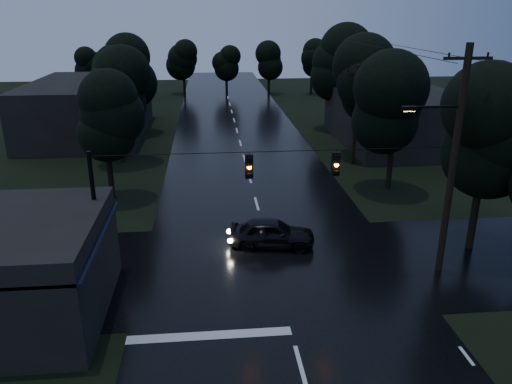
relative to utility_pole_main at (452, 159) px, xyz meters
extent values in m
cube|color=black|center=(-7.41, 19.00, -5.26)|extent=(12.00, 120.00, 0.02)
cube|color=black|center=(-7.41, 1.00, -5.26)|extent=(60.00, 9.00, 0.02)
cube|color=black|center=(-17.41, -2.00, -2.06)|extent=(6.00, 7.00, 0.12)
cube|color=black|center=(-14.41, -2.00, -2.06)|extent=(0.30, 7.00, 0.15)
cylinder|color=black|center=(-14.61, -5.00, -3.76)|extent=(0.10, 0.10, 3.00)
cylinder|color=black|center=(-14.61, 1.00, -3.76)|extent=(0.10, 0.10, 3.00)
cube|color=#FFB066|center=(-14.46, -3.50, -2.76)|extent=(0.06, 1.60, 0.50)
cube|color=#FFB066|center=(-14.46, -0.80, -2.76)|extent=(0.06, 1.20, 0.50)
cube|color=black|center=(6.59, 23.00, -3.06)|extent=(10.00, 14.00, 4.40)
cube|color=black|center=(-21.41, 29.00, -2.76)|extent=(10.00, 16.00, 5.00)
cylinder|color=black|center=(0.09, 0.00, -0.26)|extent=(0.30, 0.30, 10.00)
cube|color=black|center=(0.09, 0.00, 4.14)|extent=(2.00, 0.12, 0.12)
cylinder|color=black|center=(-1.01, 0.00, 2.24)|extent=(2.20, 0.10, 0.10)
cube|color=black|center=(-2.11, 0.00, 2.19)|extent=(0.60, 0.25, 0.18)
cube|color=#FFB266|center=(-2.11, 0.00, 2.09)|extent=(0.45, 0.18, 0.03)
cylinder|color=black|center=(0.89, 17.00, -1.51)|extent=(0.30, 0.30, 7.50)
cube|color=black|center=(0.89, 17.00, 1.64)|extent=(2.00, 0.12, 0.12)
cylinder|color=black|center=(-14.91, 0.00, -2.26)|extent=(0.18, 0.18, 6.00)
cylinder|color=black|center=(-7.41, 0.00, 0.54)|extent=(15.00, 0.03, 0.03)
cube|color=black|center=(-8.61, 0.00, -0.06)|extent=(0.32, 0.25, 1.00)
sphere|color=orange|center=(-8.61, -0.15, -0.06)|extent=(0.18, 0.18, 0.18)
cube|color=black|center=(-5.01, 0.00, -0.06)|extent=(0.32, 0.25, 1.00)
sphere|color=orange|center=(-5.01, -0.15, -0.06)|extent=(0.18, 0.18, 0.18)
cylinder|color=black|center=(2.59, 2.00, -3.86)|extent=(0.36, 0.36, 2.80)
sphere|color=black|center=(2.59, 2.00, -0.46)|extent=(4.48, 4.48, 4.48)
sphere|color=black|center=(2.59, 2.00, 0.74)|extent=(4.48, 4.48, 4.48)
sphere|color=black|center=(2.59, 2.00, 1.94)|extent=(4.48, 4.48, 4.48)
cylinder|color=black|center=(-16.41, 11.00, -4.03)|extent=(0.36, 0.36, 2.45)
sphere|color=black|center=(-16.41, 11.00, -1.06)|extent=(3.92, 3.92, 3.92)
sphere|color=black|center=(-16.41, 11.00, -0.01)|extent=(3.92, 3.92, 3.92)
sphere|color=black|center=(-16.41, 11.00, 1.04)|extent=(3.92, 3.92, 3.92)
cylinder|color=black|center=(-17.01, 19.00, -3.95)|extent=(0.36, 0.36, 2.62)
sphere|color=black|center=(-17.01, 19.00, -0.76)|extent=(4.20, 4.20, 4.20)
sphere|color=black|center=(-17.01, 19.00, 0.37)|extent=(4.20, 4.20, 4.20)
sphere|color=black|center=(-17.01, 19.00, 1.49)|extent=(4.20, 4.20, 4.20)
cylinder|color=black|center=(-17.61, 29.00, -3.86)|extent=(0.36, 0.36, 2.80)
sphere|color=black|center=(-17.61, 29.00, -0.46)|extent=(4.48, 4.48, 4.48)
sphere|color=black|center=(-17.61, 29.00, 0.74)|extent=(4.48, 4.48, 4.48)
sphere|color=black|center=(-17.61, 29.00, 1.94)|extent=(4.48, 4.48, 4.48)
cylinder|color=black|center=(1.59, 11.00, -3.95)|extent=(0.36, 0.36, 2.62)
sphere|color=black|center=(1.59, 11.00, -0.76)|extent=(4.20, 4.20, 4.20)
sphere|color=black|center=(1.59, 11.00, 0.37)|extent=(4.20, 4.20, 4.20)
sphere|color=black|center=(1.59, 11.00, 1.49)|extent=(4.20, 4.20, 4.20)
cylinder|color=black|center=(2.19, 19.00, -3.86)|extent=(0.36, 0.36, 2.80)
sphere|color=black|center=(2.19, 19.00, -0.46)|extent=(4.48, 4.48, 4.48)
sphere|color=black|center=(2.19, 19.00, 0.74)|extent=(4.48, 4.48, 4.48)
sphere|color=black|center=(2.19, 19.00, 1.94)|extent=(4.48, 4.48, 4.48)
cylinder|color=black|center=(2.79, 29.00, -3.77)|extent=(0.36, 0.36, 2.97)
sphere|color=black|center=(2.79, 29.00, -0.16)|extent=(4.76, 4.76, 4.76)
sphere|color=black|center=(2.79, 29.00, 1.12)|extent=(4.76, 4.76, 4.76)
sphere|color=black|center=(2.79, 29.00, 2.39)|extent=(4.76, 4.76, 4.76)
imported|color=black|center=(-7.21, 3.14, -4.54)|extent=(4.46, 2.37, 1.44)
camera|label=1|loc=(-10.20, -19.37, 5.89)|focal=35.00mm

